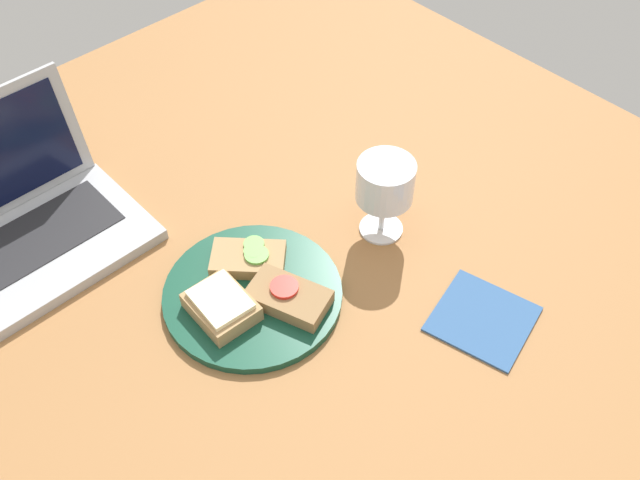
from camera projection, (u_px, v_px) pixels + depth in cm
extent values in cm
cube|color=#9E6B3D|center=(292.00, 276.00, 107.18)|extent=(140.00, 140.00, 3.00)
cylinder|color=#144733|center=(254.00, 295.00, 102.12)|extent=(25.78, 25.78, 1.33)
cube|color=#937047|center=(288.00, 297.00, 99.60)|extent=(9.90, 12.79, 2.26)
cylinder|color=red|center=(284.00, 287.00, 99.01)|extent=(4.02, 4.02, 0.57)
cube|color=#A88456|center=(248.00, 259.00, 104.39)|extent=(12.04, 12.14, 2.00)
cylinder|color=#6BB74C|center=(254.00, 251.00, 103.79)|extent=(2.92, 2.92, 0.47)
cylinder|color=#6BB74C|center=(257.00, 255.00, 103.31)|extent=(3.58, 3.58, 0.46)
cylinder|color=#6BB74C|center=(254.00, 244.00, 104.67)|extent=(3.06, 3.06, 0.48)
cube|color=#A88456|center=(221.00, 307.00, 98.32)|extent=(7.95, 9.71, 2.58)
cube|color=#F4EAB7|center=(220.00, 300.00, 97.07)|extent=(6.98, 8.43, 0.76)
cylinder|color=white|center=(381.00, 228.00, 111.30)|extent=(6.80, 6.80, 0.40)
cylinder|color=white|center=(382.00, 213.00, 108.62)|extent=(0.86, 0.86, 6.74)
cylinder|color=white|center=(385.00, 181.00, 103.70)|extent=(8.64, 8.64, 6.39)
cylinder|color=white|center=(385.00, 187.00, 104.57)|extent=(7.95, 7.95, 4.06)
cube|color=#ADAFB5|center=(29.00, 257.00, 106.41)|extent=(35.77, 20.56, 1.86)
cube|color=#232326|center=(21.00, 246.00, 106.54)|extent=(29.33, 11.31, 0.16)
cube|color=#33598C|center=(483.00, 319.00, 99.92)|extent=(15.42, 15.66, 0.40)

